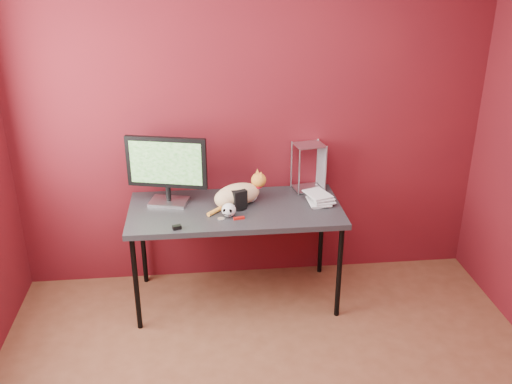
{
  "coord_description": "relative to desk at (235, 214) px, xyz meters",
  "views": [
    {
      "loc": [
        -0.39,
        -2.27,
        2.46
      ],
      "look_at": [
        -0.03,
        1.15,
        0.96
      ],
      "focal_mm": 40.0,
      "sensor_mm": 36.0,
      "label": 1
    }
  ],
  "objects": [
    {
      "name": "room",
      "position": [
        0.15,
        -1.37,
        0.75
      ],
      "size": [
        3.52,
        3.52,
        2.61
      ],
      "color": "brown",
      "rests_on": "ground"
    },
    {
      "name": "desk",
      "position": [
        0.0,
        0.0,
        0.0
      ],
      "size": [
        1.5,
        0.7,
        0.75
      ],
      "color": "black",
      "rests_on": "ground"
    },
    {
      "name": "monitor",
      "position": [
        -0.47,
        0.13,
        0.33
      ],
      "size": [
        0.56,
        0.24,
        0.5
      ],
      "rotation": [
        0.0,
        0.0,
        -0.25
      ],
      "color": "#BAB9BF",
      "rests_on": "desk"
    },
    {
      "name": "cat",
      "position": [
        0.03,
        0.05,
        0.13
      ],
      "size": [
        0.44,
        0.33,
        0.23
      ],
      "rotation": [
        0.0,
        0.0,
        0.37
      ],
      "color": "#C67E29",
      "rests_on": "desk"
    },
    {
      "name": "skull_mug",
      "position": [
        -0.05,
        -0.14,
        0.1
      ],
      "size": [
        0.1,
        0.1,
        0.1
      ],
      "rotation": [
        0.0,
        0.0,
        -0.28
      ],
      "color": "silver",
      "rests_on": "desk"
    },
    {
      "name": "speaker",
      "position": [
        0.02,
        -0.0,
        0.11
      ],
      "size": [
        0.13,
        0.12,
        0.14
      ],
      "rotation": [
        0.0,
        0.0,
        0.43
      ],
      "color": "black",
      "rests_on": "desk"
    },
    {
      "name": "book_stack",
      "position": [
        0.54,
        0.02,
        0.45
      ],
      "size": [
        0.21,
        0.24,
        0.81
      ],
      "rotation": [
        0.0,
        0.0,
        0.24
      ],
      "color": "beige",
      "rests_on": "desk"
    },
    {
      "name": "wire_rack",
      "position": [
        0.57,
        0.28,
        0.23
      ],
      "size": [
        0.24,
        0.21,
        0.36
      ],
      "rotation": [
        0.0,
        0.0,
        0.18
      ],
      "color": "#BAB9BF",
      "rests_on": "desk"
    },
    {
      "name": "pocket_knife",
      "position": [
        0.01,
        -0.19,
        0.06
      ],
      "size": [
        0.08,
        0.03,
        0.02
      ],
      "primitive_type": "cube",
      "rotation": [
        0.0,
        0.0,
        0.18
      ],
      "color": "#AA110D",
      "rests_on": "desk"
    },
    {
      "name": "black_gadget",
      "position": [
        -0.4,
        -0.29,
        0.06
      ],
      "size": [
        0.06,
        0.05,
        0.03
      ],
      "primitive_type": "cube",
      "rotation": [
        0.0,
        0.0,
        0.32
      ],
      "color": "black",
      "rests_on": "desk"
    },
    {
      "name": "washer",
      "position": [
        -0.11,
        -0.17,
        0.05
      ],
      "size": [
        0.05,
        0.05,
        0.0
      ],
      "primitive_type": "cylinder",
      "color": "#BAB9BF",
      "rests_on": "desk"
    }
  ]
}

